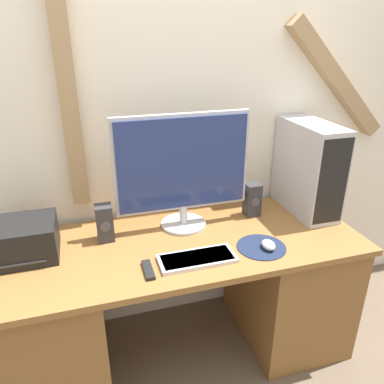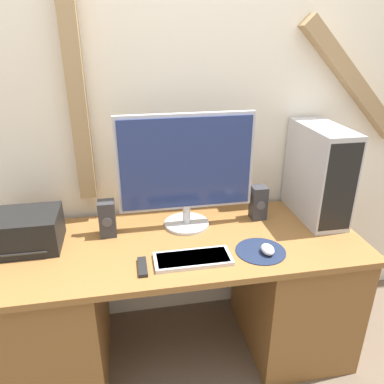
% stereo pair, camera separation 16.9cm
% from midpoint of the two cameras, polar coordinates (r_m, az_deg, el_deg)
% --- Properties ---
extents(wall_back, '(6.40, 0.13, 2.70)m').
position_cam_midpoint_polar(wall_back, '(1.94, -8.01, 15.06)').
color(wall_back, silver).
rests_on(wall_back, ground_plane).
extents(desk, '(1.77, 0.68, 0.70)m').
position_cam_midpoint_polar(desk, '(1.99, -4.51, -16.05)').
color(desk, brown).
rests_on(desk, ground_plane).
extents(monitor, '(0.67, 0.23, 0.58)m').
position_cam_midpoint_polar(monitor, '(1.81, -4.11, 3.66)').
color(monitor, '#B7B7BC').
rests_on(monitor, desk).
extents(keyboard, '(0.34, 0.14, 0.02)m').
position_cam_midpoint_polar(keyboard, '(1.65, -2.17, -10.18)').
color(keyboard, silver).
rests_on(keyboard, desk).
extents(mousepad, '(0.23, 0.23, 0.00)m').
position_cam_midpoint_polar(mousepad, '(1.76, 7.81, -8.37)').
color(mousepad, '#19233D').
rests_on(mousepad, desk).
extents(mouse, '(0.06, 0.08, 0.04)m').
position_cam_midpoint_polar(mouse, '(1.74, 8.85, -8.04)').
color(mouse, silver).
rests_on(mouse, mousepad).
extents(computer_tower, '(0.18, 0.43, 0.49)m').
position_cam_midpoint_polar(computer_tower, '(2.07, 15.10, 3.48)').
color(computer_tower, '#B2B2B7').
rests_on(computer_tower, desk).
extents(printer, '(0.31, 0.25, 0.16)m').
position_cam_midpoint_polar(printer, '(1.84, -27.16, -6.66)').
color(printer, black).
rests_on(printer, desk).
extents(speaker_left, '(0.08, 0.08, 0.18)m').
position_cam_midpoint_polar(speaker_left, '(1.83, -15.77, -4.63)').
color(speaker_left, '#2D2D33').
rests_on(speaker_left, desk).
extents(speaker_right, '(0.08, 0.08, 0.18)m').
position_cam_midpoint_polar(speaker_right, '(2.01, 6.81, -1.20)').
color(speaker_right, '#2D2D33').
rests_on(speaker_right, desk).
extents(remote_control, '(0.04, 0.13, 0.02)m').
position_cam_midpoint_polar(remote_control, '(1.61, -9.75, -11.72)').
color(remote_control, black).
rests_on(remote_control, desk).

